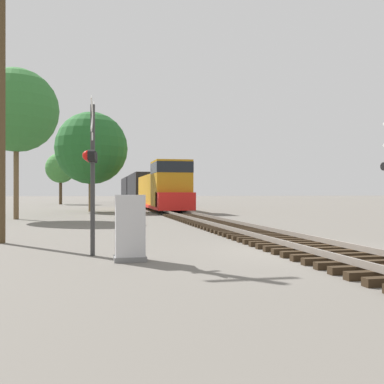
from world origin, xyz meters
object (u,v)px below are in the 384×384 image
(tree_far_right, at_px, (16,110))
(tree_deep_background, at_px, (61,168))
(relay_cabinet, at_px, (130,228))
(freight_train, at_px, (142,190))
(utility_pole, at_px, (1,86))
(crossing_signal_near, at_px, (91,162))
(tree_mid_background, at_px, (91,148))

(tree_far_right, height_order, tree_deep_background, tree_far_right)
(relay_cabinet, bearing_deg, tree_deep_background, 95.92)
(relay_cabinet, xyz_separation_m, tree_far_right, (-5.62, 18.43, 5.95))
(freight_train, relative_size, tree_deep_background, 7.07)
(utility_pole, relative_size, tree_deep_background, 1.39)
(crossing_signal_near, xyz_separation_m, tree_far_right, (-4.70, 17.32, 4.29))
(relay_cabinet, bearing_deg, freight_train, 83.85)
(tree_far_right, xyz_separation_m, tree_mid_background, (4.44, 10.65, -1.23))
(crossing_signal_near, relative_size, tree_far_right, 0.44)
(relay_cabinet, height_order, utility_pole, utility_pole)
(freight_train, xyz_separation_m, utility_pole, (-8.93, -42.60, 3.12))
(freight_train, xyz_separation_m, crossing_signal_near, (-6.02, -46.21, 0.42))
(relay_cabinet, xyz_separation_m, tree_deep_background, (-5.61, 54.16, 4.26))
(crossing_signal_near, height_order, relay_cabinet, crossing_signal_near)
(freight_train, height_order, relay_cabinet, freight_train)
(crossing_signal_near, xyz_separation_m, utility_pole, (-2.91, 3.61, 2.70))
(freight_train, height_order, utility_pole, utility_pole)
(tree_far_right, relative_size, tree_mid_background, 1.08)
(utility_pole, bearing_deg, crossing_signal_near, -51.06)
(tree_deep_background, bearing_deg, freight_train, -32.55)
(freight_train, bearing_deg, tree_far_right, -110.36)
(crossing_signal_near, relative_size, relay_cabinet, 2.58)
(crossing_signal_near, relative_size, utility_pole, 0.41)
(utility_pole, bearing_deg, tree_mid_background, 83.78)
(crossing_signal_near, bearing_deg, tree_mid_background, -175.08)
(freight_train, distance_m, crossing_signal_near, 46.60)
(crossing_signal_near, distance_m, tree_mid_background, 28.14)
(tree_deep_background, bearing_deg, relay_cabinet, -84.08)
(crossing_signal_near, distance_m, tree_far_right, 18.45)
(relay_cabinet, relative_size, tree_mid_background, 0.19)
(utility_pole, relative_size, tree_mid_background, 1.15)
(freight_train, distance_m, utility_pole, 43.64)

